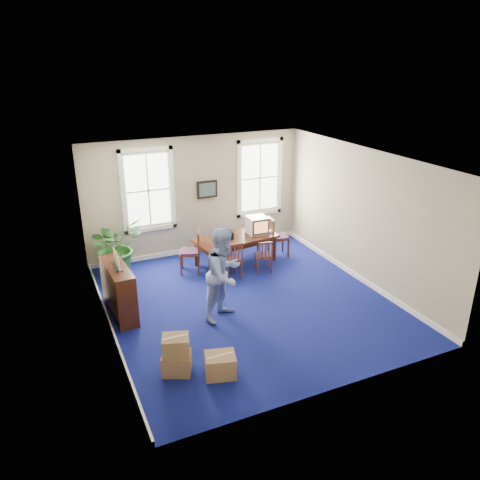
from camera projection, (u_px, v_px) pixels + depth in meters
name	position (u px, v px, depth m)	size (l,w,h in m)	color
floor	(247.00, 302.00, 10.44)	(6.50, 6.50, 0.00)	navy
ceiling	(248.00, 160.00, 9.26)	(6.50, 6.50, 0.00)	white
wall_back	(196.00, 196.00, 12.60)	(6.50, 6.50, 0.00)	tan
wall_front	(338.00, 305.00, 7.10)	(6.50, 6.50, 0.00)	tan
wall_left	(102.00, 259.00, 8.70)	(6.50, 6.50, 0.00)	tan
wall_right	(363.00, 216.00, 11.00)	(6.50, 6.50, 0.00)	tan
baseboard_back	(198.00, 249.00, 13.14)	(6.00, 0.04, 0.12)	white
baseboard_left	(112.00, 329.00, 9.28)	(0.04, 6.50, 0.12)	white
baseboard_right	(356.00, 275.00, 11.55)	(0.04, 6.50, 0.12)	white
window_left	(148.00, 190.00, 11.98)	(1.40, 0.12, 2.20)	white
window_right	(260.00, 178.00, 13.20)	(1.40, 0.12, 2.20)	white
wall_picture	(207.00, 189.00, 12.62)	(0.58, 0.06, 0.48)	black
conference_table	(236.00, 250.00, 12.25)	(2.14, 0.97, 0.73)	#3C1B0E
crt_tv	(257.00, 225.00, 12.32)	(0.50, 0.55, 0.46)	#B7B7BC
game_console	(268.00, 231.00, 12.46)	(0.17, 0.21, 0.05)	white
equipment_bag	(226.00, 235.00, 12.03)	(0.38, 0.25, 0.19)	black
chair_near_left	(232.00, 259.00, 11.42)	(0.43, 0.43, 0.96)	maroon
chair_near_right	(263.00, 255.00, 11.78)	(0.38, 0.38, 0.86)	maroon
chair_end_left	(190.00, 251.00, 11.70)	(0.49, 0.49, 1.10)	maroon
chair_end_right	(279.00, 237.00, 12.67)	(0.49, 0.49, 1.09)	maroon
man	(224.00, 274.00, 9.50)	(0.96, 0.74, 1.96)	#7F95CA
credenza	(119.00, 290.00, 9.74)	(0.41, 1.43, 1.12)	#3C1B0E
brochure_rack	(116.00, 258.00, 9.48)	(0.13, 0.76, 0.33)	#99999E
potted_plant	(116.00, 246.00, 11.53)	(1.32, 1.15, 1.47)	#20541E
cardboard_boxes	(185.00, 348.00, 8.13)	(1.32, 1.32, 0.75)	olive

